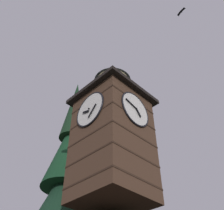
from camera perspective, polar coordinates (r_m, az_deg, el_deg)
clock_tower at (r=16.43m, az=0.12°, el=-6.00°), size 4.33×4.33×9.99m
flying_bird_high at (r=24.80m, az=4.58°, el=4.19°), size 0.56×0.38×0.12m
flying_bird_low at (r=21.33m, az=14.16°, el=18.29°), size 0.30×0.74×0.11m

